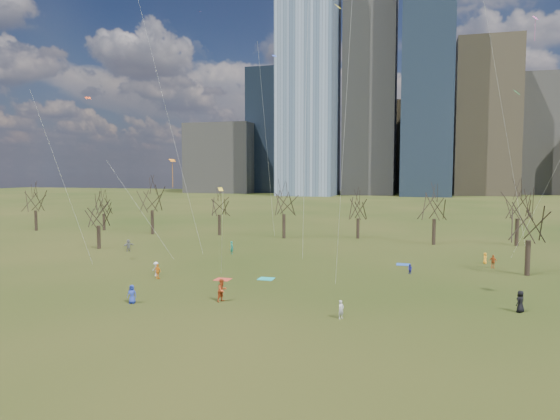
% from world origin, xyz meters
% --- Properties ---
extents(ground, '(500.00, 500.00, 0.00)m').
position_xyz_m(ground, '(0.00, 0.00, 0.00)').
color(ground, black).
rests_on(ground, ground).
extents(downtown_skyline, '(212.50, 78.00, 118.00)m').
position_xyz_m(downtown_skyline, '(-2.43, 210.64, 39.01)').
color(downtown_skyline, slate).
rests_on(downtown_skyline, ground).
extents(bare_tree_row, '(113.04, 29.80, 9.50)m').
position_xyz_m(bare_tree_row, '(-0.09, 37.22, 6.12)').
color(bare_tree_row, black).
rests_on(bare_tree_row, ground).
extents(blanket_teal, '(1.60, 1.50, 0.03)m').
position_xyz_m(blanket_teal, '(-0.64, 8.88, 0.01)').
color(blanket_teal, '#1CA8A4').
rests_on(blanket_teal, ground).
extents(blanket_navy, '(1.60, 1.50, 0.03)m').
position_xyz_m(blanket_navy, '(12.95, 20.92, 0.01)').
color(blanket_navy, '#254FAE').
rests_on(blanket_navy, ground).
extents(blanket_crimson, '(1.60, 1.50, 0.03)m').
position_xyz_m(blanket_crimson, '(-4.91, 7.37, 0.01)').
color(blanket_crimson, red).
rests_on(blanket_crimson, ground).
extents(person_0, '(0.86, 0.64, 1.60)m').
position_xyz_m(person_0, '(-8.83, -3.39, 0.80)').
color(person_0, '#263AA5').
rests_on(person_0, ground).
extents(person_1, '(0.58, 0.62, 1.43)m').
position_xyz_m(person_1, '(8.96, -3.07, 0.71)').
color(person_1, silver).
rests_on(person_1, ground).
extents(person_2, '(1.08, 1.19, 1.98)m').
position_xyz_m(person_2, '(-1.66, -0.79, 0.99)').
color(person_2, '#B54119').
rests_on(person_2, ground).
extents(person_4, '(0.99, 0.63, 1.57)m').
position_xyz_m(person_4, '(-11.59, 5.97, 0.79)').
color(person_4, orange).
rests_on(person_4, ground).
extents(person_6, '(0.98, 1.02, 1.76)m').
position_xyz_m(person_6, '(22.46, 2.39, 0.88)').
color(person_6, black).
rests_on(person_6, ground).
extents(person_8, '(0.68, 0.67, 1.10)m').
position_xyz_m(person_8, '(13.79, 15.39, 0.55)').
color(person_8, '#24249C').
rests_on(person_8, ground).
extents(person_9, '(1.13, 0.89, 1.53)m').
position_xyz_m(person_9, '(-12.47, 7.18, 0.77)').
color(person_9, silver).
rests_on(person_9, ground).
extents(person_10, '(0.95, 0.49, 1.55)m').
position_xyz_m(person_10, '(23.03, 21.41, 0.78)').
color(person_10, '#BA4D1A').
rests_on(person_10, ground).
extents(person_11, '(1.16, 1.59, 1.66)m').
position_xyz_m(person_11, '(-24.55, 21.04, 0.83)').
color(person_11, slate).
rests_on(person_11, ground).
extents(person_12, '(0.65, 0.77, 1.35)m').
position_xyz_m(person_12, '(22.53, 24.26, 0.67)').
color(person_12, orange).
rests_on(person_12, ground).
extents(person_13, '(0.75, 0.74, 1.74)m').
position_xyz_m(person_13, '(-9.73, 22.75, 0.87)').
color(person_13, '#1B7D6B').
rests_on(person_13, ground).
extents(kites_airborne, '(50.36, 37.98, 34.91)m').
position_xyz_m(kites_airborne, '(5.65, 12.11, 14.46)').
color(kites_airborne, orange).
rests_on(kites_airborne, ground).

